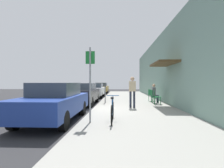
# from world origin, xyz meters

# --- Properties ---
(ground_plane) EXTENTS (60.00, 60.00, 0.00)m
(ground_plane) POSITION_xyz_m (0.00, 0.00, 0.00)
(ground_plane) COLOR #2D2D30
(sidewalk_slab) EXTENTS (4.50, 32.00, 0.12)m
(sidewalk_slab) POSITION_xyz_m (2.25, 2.00, 0.06)
(sidewalk_slab) COLOR #9E9B93
(sidewalk_slab) RESTS_ON ground_plane
(building_facade) EXTENTS (1.40, 32.00, 5.16)m
(building_facade) POSITION_xyz_m (4.64, 1.99, 2.58)
(building_facade) COLOR gray
(building_facade) RESTS_ON ground_plane
(parked_car_0) EXTENTS (1.80, 4.40, 1.49)m
(parked_car_0) POSITION_xyz_m (-1.10, -2.50, 0.76)
(parked_car_0) COLOR navy
(parked_car_0) RESTS_ON ground_plane
(parked_car_1) EXTENTS (1.80, 4.40, 1.46)m
(parked_car_1) POSITION_xyz_m (-1.10, 2.70, 0.76)
(parked_car_1) COLOR black
(parked_car_1) RESTS_ON ground_plane
(parked_car_2) EXTENTS (1.80, 4.40, 1.41)m
(parked_car_2) POSITION_xyz_m (-1.10, 8.42, 0.74)
(parked_car_2) COLOR silver
(parked_car_2) RESTS_ON ground_plane
(parked_car_3) EXTENTS (1.80, 4.40, 1.47)m
(parked_car_3) POSITION_xyz_m (-1.10, 14.74, 0.76)
(parked_car_3) COLOR #A58433
(parked_car_3) RESTS_ON ground_plane
(parking_meter) EXTENTS (0.12, 0.10, 1.32)m
(parking_meter) POSITION_xyz_m (0.45, 2.59, 0.89)
(parking_meter) COLOR slate
(parking_meter) RESTS_ON sidewalk_slab
(street_sign) EXTENTS (0.32, 0.06, 2.60)m
(street_sign) POSITION_xyz_m (0.40, -3.20, 1.64)
(street_sign) COLOR gray
(street_sign) RESTS_ON sidewalk_slab
(bicycle_0) EXTENTS (0.46, 1.71, 0.90)m
(bicycle_0) POSITION_xyz_m (1.17, -3.06, 0.48)
(bicycle_0) COLOR black
(bicycle_0) RESTS_ON sidewalk_slab
(cafe_chair_0) EXTENTS (0.53, 0.53, 0.87)m
(cafe_chair_0) POSITION_xyz_m (3.75, 2.00, 0.62)
(cafe_chair_0) COLOR #14592D
(cafe_chair_0) RESTS_ON sidewalk_slab
(cafe_chair_1) EXTENTS (0.46, 0.46, 0.87)m
(cafe_chair_1) POSITION_xyz_m (3.75, 2.78, 0.62)
(cafe_chair_1) COLOR #14592D
(cafe_chair_1) RESTS_ON sidewalk_slab
(seated_patron_1) EXTENTS (0.44, 0.37, 1.29)m
(seated_patron_1) POSITION_xyz_m (3.81, 2.78, 0.82)
(seated_patron_1) COLOR #232838
(seated_patron_1) RESTS_ON sidewalk_slab
(cafe_chair_2) EXTENTS (0.55, 0.55, 0.87)m
(cafe_chair_2) POSITION_xyz_m (3.75, 3.74, 0.62)
(cafe_chair_2) COLOR #14592D
(cafe_chair_2) RESTS_ON sidewalk_slab
(pedestrian_standing) EXTENTS (0.36, 0.22, 1.70)m
(pedestrian_standing) POSITION_xyz_m (2.12, 0.36, 1.12)
(pedestrian_standing) COLOR #232838
(pedestrian_standing) RESTS_ON sidewalk_slab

